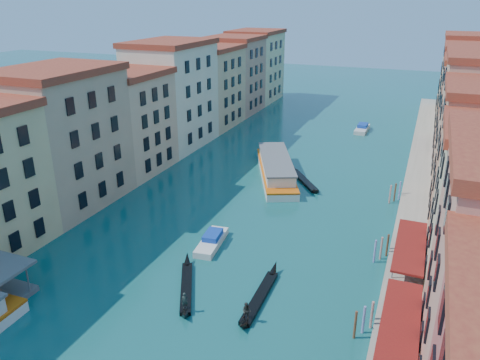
# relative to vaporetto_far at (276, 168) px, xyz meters

# --- Properties ---
(left_bank_palazzos) EXTENTS (12.80, 128.40, 21.00)m
(left_bank_palazzos) POSITION_rel_vaporetto_far_xyz_m (-25.21, 3.20, 8.22)
(left_bank_palazzos) COLOR beige
(left_bank_palazzos) RESTS_ON ground
(quay) EXTENTS (4.00, 140.00, 1.00)m
(quay) POSITION_rel_vaporetto_far_xyz_m (22.79, 3.52, -0.98)
(quay) COLOR gray
(quay) RESTS_ON ground
(restaurant_awnings) EXTENTS (3.20, 44.55, 3.12)m
(restaurant_awnings) POSITION_rel_vaporetto_far_xyz_m (22.98, -38.47, 1.51)
(restaurant_awnings) COLOR maroon
(restaurant_awnings) RESTS_ON ground
(mooring_poles_right) EXTENTS (1.44, 54.24, 3.20)m
(mooring_poles_right) POSITION_rel_vaporetto_far_xyz_m (19.89, -32.68, -0.18)
(mooring_poles_right) COLOR brown
(mooring_poles_right) RESTS_ON ground
(vaporetto_far) EXTENTS (13.53, 22.29, 3.29)m
(vaporetto_far) POSITION_rel_vaporetto_far_xyz_m (0.00, 0.00, 0.00)
(vaporetto_far) COLOR silver
(vaporetto_far) RESTS_ON ground
(gondola_fore) EXTENTS (6.17, 11.05, 2.38)m
(gondola_fore) POSITION_rel_vaporetto_far_xyz_m (1.57, -35.48, -1.08)
(gondola_fore) COLOR black
(gondola_fore) RESTS_ON ground
(gondola_right) EXTENTS (1.34, 12.21, 2.44)m
(gondola_right) POSITION_rel_vaporetto_far_xyz_m (9.36, -34.46, -1.02)
(gondola_right) COLOR black
(gondola_right) RESTS_ON ground
(gondola_far) EXTENTS (8.41, 11.11, 1.84)m
(gondola_far) POSITION_rel_vaporetto_far_xyz_m (5.05, -0.61, -1.11)
(gondola_far) COLOR black
(gondola_far) RESTS_ON ground
(motorboat_mid) EXTENTS (3.09, 7.42, 1.49)m
(motorboat_mid) POSITION_rel_vaporetto_far_xyz_m (0.02, -25.84, -0.90)
(motorboat_mid) COLOR silver
(motorboat_mid) RESTS_ON ground
(motorboat_far) EXTENTS (2.58, 7.84, 1.62)m
(motorboat_far) POSITION_rel_vaporetto_far_xyz_m (9.50, 34.86, -0.85)
(motorboat_far) COLOR silver
(motorboat_far) RESTS_ON ground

